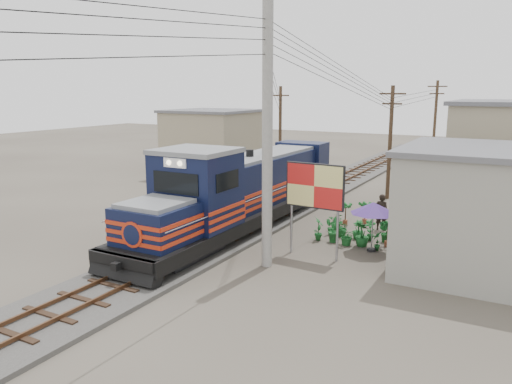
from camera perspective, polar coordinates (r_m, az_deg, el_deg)
The scene contains 16 objects.
ground at distance 21.84m, azimuth -6.36°, elevation -6.46°, with size 120.00×120.00×0.00m, color #473F35.
ballast at distance 30.24m, azimuth 4.57°, elevation -1.15°, with size 3.60×70.00×0.16m, color #595651.
track at distance 30.20m, azimuth 4.57°, elevation -0.81°, with size 1.15×70.00×0.12m.
locomotive at distance 24.41m, azimuth -1.43°, elevation -0.01°, with size 3.14×17.10×4.24m.
utility_pole_main at distance 18.59m, azimuth 1.30°, elevation 6.21°, with size 0.40×0.40×10.00m.
wooden_pole_mid at distance 31.98m, azimuth 15.08°, elevation 5.72°, with size 1.60×0.24×7.00m.
wooden_pole_far at distance 45.59m, azimuth 19.76°, elevation 7.43°, with size 1.60×0.24×7.50m.
wooden_pole_left at distance 38.98m, azimuth 2.78°, elevation 7.11°, with size 1.60×0.24×7.00m.
power_lines at distance 28.20m, azimuth 3.26°, elevation 13.27°, with size 9.65×19.00×3.30m.
shophouse_front at distance 20.41m, azimuth 26.54°, elevation -2.06°, with size 7.35×6.30×4.70m.
shophouse_back at distance 39.21m, azimuth 27.09°, elevation 3.57°, with size 6.30×6.30×4.20m.
shophouse_left at distance 39.84m, azimuth -5.02°, elevation 5.63°, with size 6.30×6.30×5.20m.
billboard at distance 20.10m, azimuth 6.72°, elevation 0.43°, with size 2.52×0.25×3.89m.
market_umbrella at distance 21.48m, azimuth 13.26°, elevation -1.82°, with size 2.04×2.04×2.14m.
vendor at distance 25.04m, azimuth 14.14°, elevation -2.24°, with size 0.66×0.43×1.80m, color black.
plant_nursery at distance 23.20m, azimuth 10.41°, elevation -4.28°, with size 3.30×2.98×1.11m.
Camera 1 is at (12.04, -16.92, 6.77)m, focal length 35.00 mm.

